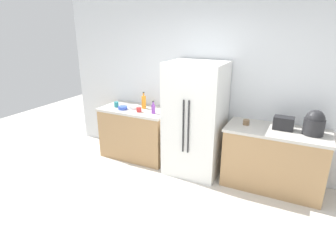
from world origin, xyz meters
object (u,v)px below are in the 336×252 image
object	(u,v)px
rice_cooker	(314,123)
cup_c	(246,122)
cup_b	(139,110)
bottle_b	(153,109)
bottle_a	(144,102)
refrigerator	(195,120)
bowl_a	(123,108)
cup_a	(116,104)
bowl_b	(134,107)
toaster	(284,123)

from	to	relation	value
rice_cooker	cup_c	world-z (taller)	rice_cooker
cup_b	bottle_b	bearing A→B (deg)	6.10
bottle_b	bottle_a	bearing A→B (deg)	147.10
bottle_a	cup_c	world-z (taller)	bottle_a
cup_b	cup_c	bearing A→B (deg)	4.79
refrigerator	bowl_a	bearing A→B (deg)	-176.43
bottle_b	cup_a	bearing A→B (deg)	176.73
bottle_a	bowl_b	bearing A→B (deg)	-147.28
toaster	cup_b	world-z (taller)	toaster
cup_c	bowl_b	size ratio (longest dim) A/B	0.53
refrigerator	bottle_b	world-z (taller)	refrigerator
bowl_a	bowl_b	xyz separation A→B (m)	(0.15, 0.12, 0.00)
toaster	rice_cooker	world-z (taller)	rice_cooker
bottle_a	cup_a	world-z (taller)	bottle_a
cup_c	bowl_b	xyz separation A→B (m)	(-1.91, -0.02, -0.01)
cup_b	bowl_b	world-z (taller)	cup_b
bottle_b	bowl_b	world-z (taller)	bottle_b
refrigerator	bottle_a	bearing A→B (deg)	172.43
cup_a	bottle_b	bearing A→B (deg)	-3.27
bottle_a	toaster	bearing A→B (deg)	-0.80
rice_cooker	refrigerator	bearing A→B (deg)	-177.47
rice_cooker	bowl_b	world-z (taller)	rice_cooker
toaster	bowl_a	size ratio (longest dim) A/B	1.69
bottle_a	cup_c	distance (m)	1.77
cup_a	toaster	bearing A→B (deg)	2.41
toaster	cup_c	xyz separation A→B (m)	(-0.50, -0.04, -0.05)
cup_a	cup_c	bearing A→B (deg)	1.87
toaster	cup_a	distance (m)	2.74
rice_cooker	cup_c	xyz separation A→B (m)	(-0.87, -0.01, -0.12)
bowl_a	bowl_b	world-z (taller)	same
toaster	bottle_b	size ratio (longest dim) A/B	1.27
rice_cooker	bottle_a	bearing A→B (deg)	178.66
bowl_b	refrigerator	bearing A→B (deg)	-2.11
bottle_a	cup_b	bearing A→B (deg)	-80.79
bowl_a	rice_cooker	bearing A→B (deg)	2.99
bottle_b	cup_b	bearing A→B (deg)	-173.90
bottle_b	cup_a	xyz separation A→B (m)	(-0.77, 0.04, -0.04)
toaster	cup_b	bearing A→B (deg)	-175.20
cup_a	cup_c	world-z (taller)	cup_a
cup_a	bowl_b	distance (m)	0.34
toaster	bowl_b	world-z (taller)	toaster
refrigerator	bowl_b	xyz separation A→B (m)	(-1.15, 0.04, 0.04)
rice_cooker	bowl_b	bearing A→B (deg)	-179.39
cup_c	bottle_a	bearing A→B (deg)	177.62
rice_cooker	cup_b	world-z (taller)	rice_cooker
cup_c	bowl_a	distance (m)	2.07
refrigerator	rice_cooker	distance (m)	1.64
toaster	refrigerator	bearing A→B (deg)	-175.38
bottle_a	bottle_b	xyz separation A→B (m)	(0.30, -0.19, -0.03)
toaster	cup_c	bearing A→B (deg)	-175.17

